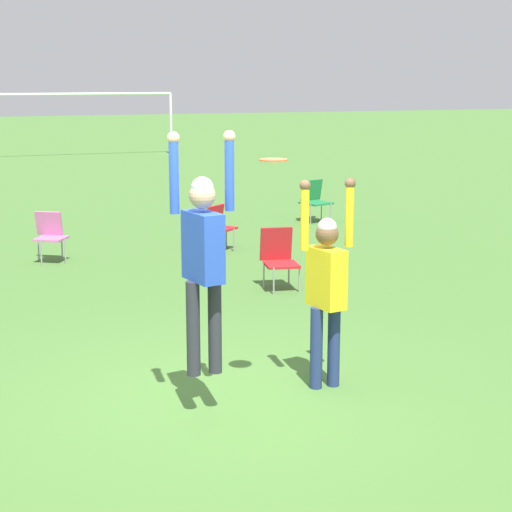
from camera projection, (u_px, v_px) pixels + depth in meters
ground_plane at (217, 403)px, 7.83m from camera, size 120.00×120.00×0.00m
person_jumping at (203, 248)px, 7.28m from camera, size 0.59×0.47×2.12m
person_defending at (326, 280)px, 8.03m from camera, size 0.56×0.44×2.01m
frisbee at (273, 160)px, 7.34m from camera, size 0.24×0.24×0.02m
camping_chair_0 at (50, 233)px, 13.74m from camera, size 0.61×0.67×0.80m
camping_chair_1 at (314, 198)px, 17.55m from camera, size 0.66×0.71×0.85m
camping_chair_4 at (217, 224)px, 14.74m from camera, size 0.69×0.76×0.75m
camping_chair_5 at (279, 255)px, 11.96m from camera, size 0.52×0.56×0.87m
soccer_goal at (78, 107)px, 31.40m from camera, size 7.10×0.10×2.35m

